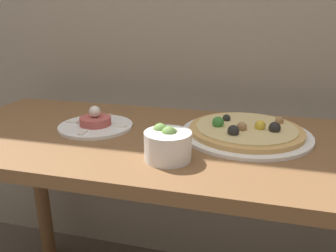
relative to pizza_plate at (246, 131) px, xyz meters
name	(u,v)px	position (x,y,z in m)	size (l,w,h in m)	color
dining_table	(163,172)	(-0.23, -0.07, -0.13)	(1.38, 0.60, 0.75)	brown
pizza_plate	(246,131)	(0.00, 0.00, 0.00)	(0.38, 0.38, 0.06)	white
tartare_plate	(96,124)	(-0.46, -0.05, 0.00)	(0.23, 0.23, 0.07)	white
small_bowl	(168,144)	(-0.18, -0.22, 0.03)	(0.11, 0.11, 0.08)	white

